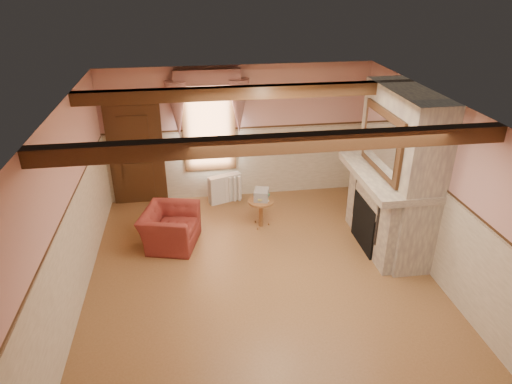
{
  "coord_description": "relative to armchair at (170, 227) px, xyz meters",
  "views": [
    {
      "loc": [
        -0.98,
        -5.98,
        4.49
      ],
      "look_at": [
        0.04,
        0.8,
        1.11
      ],
      "focal_mm": 32.0,
      "sensor_mm": 36.0,
      "label": 1
    }
  ],
  "objects": [
    {
      "name": "firebox",
      "position": [
        3.45,
        -0.57,
        0.12
      ],
      "size": [
        0.2,
        0.95,
        0.9
      ],
      "primitive_type": "cube",
      "color": "black",
      "rests_on": "floor"
    },
    {
      "name": "floor",
      "position": [
        1.45,
        -1.17,
        -0.33
      ],
      "size": [
        5.5,
        6.0,
        0.01
      ],
      "primitive_type": "cube",
      "color": "brown",
      "rests_on": "ground"
    },
    {
      "name": "wainscot",
      "position": [
        1.45,
        -1.17,
        0.42
      ],
      "size": [
        5.5,
        6.0,
        1.5
      ],
      "primitive_type": null,
      "color": "beige",
      "rests_on": "floor"
    },
    {
      "name": "ceiling",
      "position": [
        1.45,
        -1.17,
        2.47
      ],
      "size": [
        5.5,
        6.0,
        0.01
      ],
      "primitive_type": "cube",
      "color": "silver",
      "rests_on": "wall_back"
    },
    {
      "name": "armchair",
      "position": [
        0.0,
        0.0,
        0.0
      ],
      "size": [
        1.14,
        1.23,
        0.67
      ],
      "primitive_type": "imported",
      "rotation": [
        0.0,
        0.0,
        1.3
      ],
      "color": "maroon",
      "rests_on": "floor"
    },
    {
      "name": "ceiling_beam_front",
      "position": [
        1.45,
        -2.37,
        2.37
      ],
      "size": [
        5.5,
        0.18,
        0.2
      ],
      "primitive_type": "cube",
      "color": "black",
      "rests_on": "ceiling"
    },
    {
      "name": "candle_red",
      "position": [
        3.7,
        -1.3,
        1.17
      ],
      "size": [
        0.06,
        0.06,
        0.16
      ],
      "primitive_type": "cylinder",
      "color": "maroon",
      "rests_on": "mantel"
    },
    {
      "name": "side_table",
      "position": [
        1.7,
        0.39,
        -0.06
      ],
      "size": [
        0.59,
        0.59,
        0.55
      ],
      "primitive_type": "cylinder",
      "rotation": [
        0.0,
        0.0,
        0.24
      ],
      "color": "brown",
      "rests_on": "floor"
    },
    {
      "name": "wall_left",
      "position": [
        -1.3,
        -1.17,
        1.07
      ],
      "size": [
        0.02,
        6.0,
        2.8
      ],
      "primitive_type": "cube",
      "color": "#CD958E",
      "rests_on": "floor"
    },
    {
      "name": "jar_yellow",
      "position": [
        3.7,
        -1.16,
        1.15
      ],
      "size": [
        0.06,
        0.06,
        0.12
      ],
      "primitive_type": "cylinder",
      "color": "gold",
      "rests_on": "mantel"
    },
    {
      "name": "window",
      "position": [
        0.85,
        1.8,
        1.32
      ],
      "size": [
        1.06,
        0.08,
        2.02
      ],
      "primitive_type": "cube",
      "color": "white",
      "rests_on": "wall_back"
    },
    {
      "name": "mantel_clock",
      "position": [
        3.7,
        0.18,
        1.19
      ],
      "size": [
        0.14,
        0.24,
        0.2
      ],
      "primitive_type": "cube",
      "color": "black",
      "rests_on": "mantel"
    },
    {
      "name": "oil_lamp",
      "position": [
        3.7,
        -0.09,
        1.23
      ],
      "size": [
        0.11,
        0.11,
        0.28
      ],
      "primitive_type": "cylinder",
      "color": "gold",
      "rests_on": "mantel"
    },
    {
      "name": "wall_right",
      "position": [
        4.2,
        -1.17,
        1.07
      ],
      "size": [
        0.02,
        6.0,
        2.8
      ],
      "primitive_type": "cube",
      "color": "#CD958E",
      "rests_on": "floor"
    },
    {
      "name": "window_drapes",
      "position": [
        0.85,
        1.71,
        1.92
      ],
      "size": [
        1.3,
        0.14,
        1.4
      ],
      "primitive_type": "cube",
      "color": "gray",
      "rests_on": "wall_back"
    },
    {
      "name": "bowl",
      "position": [
        3.7,
        -0.54,
        1.13
      ],
      "size": [
        0.35,
        0.35,
        0.08
      ],
      "primitive_type": "imported",
      "color": "brown",
      "rests_on": "mantel"
    },
    {
      "name": "mantel",
      "position": [
        3.7,
        -0.57,
        1.03
      ],
      "size": [
        1.05,
        2.05,
        0.12
      ],
      "primitive_type": "cube",
      "color": "gray",
      "rests_on": "fireplace"
    },
    {
      "name": "wall_front",
      "position": [
        1.45,
        -4.17,
        1.07
      ],
      "size": [
        5.5,
        0.02,
        2.8
      ],
      "primitive_type": "cube",
      "color": "#CD958E",
      "rests_on": "floor"
    },
    {
      "name": "wall_back",
      "position": [
        1.45,
        1.83,
        1.07
      ],
      "size": [
        5.5,
        0.02,
        2.8
      ],
      "primitive_type": "cube",
      "color": "#CD958E",
      "rests_on": "floor"
    },
    {
      "name": "radiator",
      "position": [
        1.11,
        1.53,
        -0.03
      ],
      "size": [
        0.72,
        0.41,
        0.6
      ],
      "primitive_type": "cube",
      "rotation": [
        0.0,
        0.0,
        0.35
      ],
      "color": "silver",
      "rests_on": "floor"
    },
    {
      "name": "book_stack",
      "position": [
        1.72,
        0.43,
        0.32
      ],
      "size": [
        0.34,
        0.38,
        0.2
      ],
      "primitive_type": "cube",
      "rotation": [
        0.0,
        0.0,
        -0.27
      ],
      "color": "#B7AD8C",
      "rests_on": "side_table"
    },
    {
      "name": "chair_rail",
      "position": [
        1.45,
        -1.17,
        1.17
      ],
      "size": [
        5.5,
        6.0,
        0.08
      ],
      "primitive_type": null,
      "color": "black",
      "rests_on": "wainscot"
    },
    {
      "name": "ceiling_beam_back",
      "position": [
        1.45,
        0.03,
        2.37
      ],
      "size": [
        5.5,
        0.18,
        0.2
      ],
      "primitive_type": "cube",
      "color": "black",
      "rests_on": "ceiling"
    },
    {
      "name": "door",
      "position": [
        -0.65,
        1.77,
        0.72
      ],
      "size": [
        1.1,
        0.1,
        2.1
      ],
      "primitive_type": "cube",
      "color": "black",
      "rests_on": "floor"
    },
    {
      "name": "fireplace",
      "position": [
        3.88,
        -0.57,
        1.07
      ],
      "size": [
        0.85,
        2.0,
        2.8
      ],
      "primitive_type": "cube",
      "color": "gray",
      "rests_on": "floor"
    },
    {
      "name": "overmantel_mirror",
      "position": [
        3.51,
        -0.57,
        1.64
      ],
      "size": [
        0.06,
        1.44,
        1.04
      ],
      "primitive_type": "cube",
      "color": "silver",
      "rests_on": "fireplace"
    }
  ]
}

